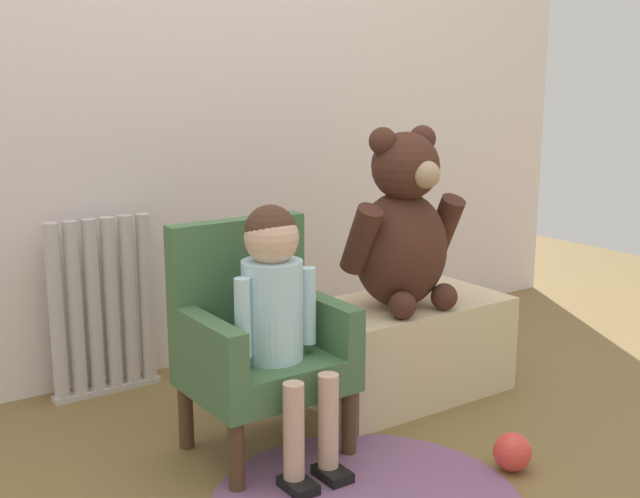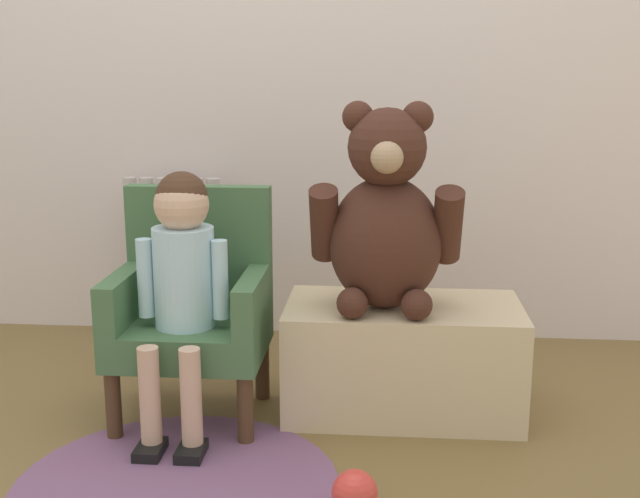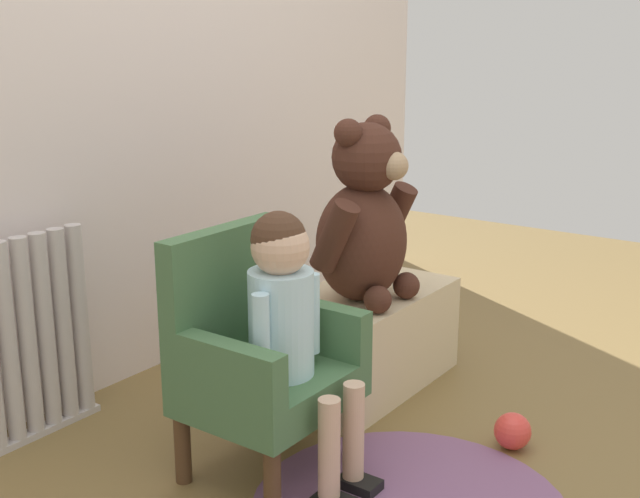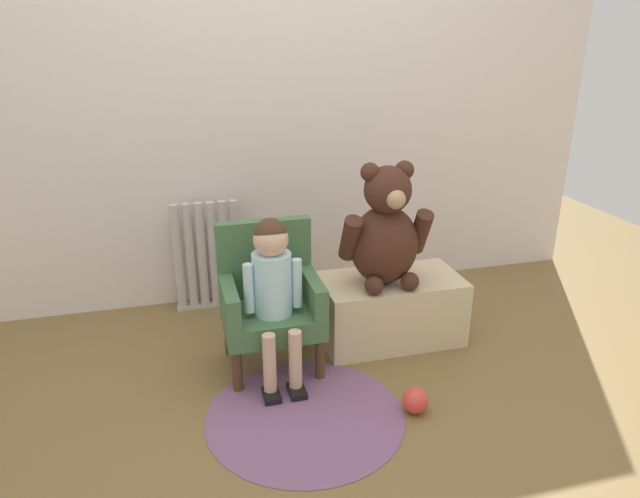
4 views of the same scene
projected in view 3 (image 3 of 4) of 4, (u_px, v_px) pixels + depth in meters
name	position (u px, v px, depth m)	size (l,w,h in m)	color
ground_plane	(432.00, 489.00, 2.10)	(6.00, 6.00, 0.00)	brown
back_wall	(95.00, 19.00, 2.48)	(3.80, 0.05, 2.40)	silver
radiator	(37.00, 337.00, 2.33)	(0.37, 0.05, 0.61)	beige
child_armchair	(257.00, 355.00, 2.14)	(0.43, 0.37, 0.66)	#446A43
child_figure	(288.00, 310.00, 2.04)	(0.25, 0.35, 0.73)	silver
low_bench	(363.00, 339.00, 2.69)	(0.68, 0.37, 0.33)	beige
large_teddy_bear	(364.00, 221.00, 2.52)	(0.43, 0.30, 0.58)	#44241A
toy_ball	(513.00, 431.00, 2.29)	(0.11, 0.11, 0.11)	#E33F37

